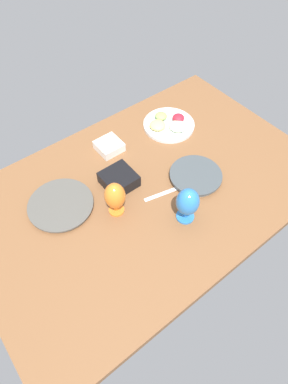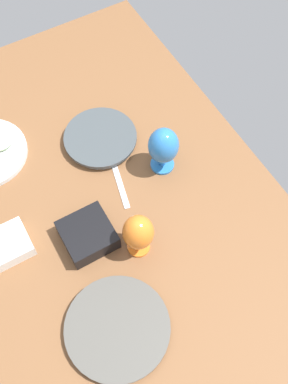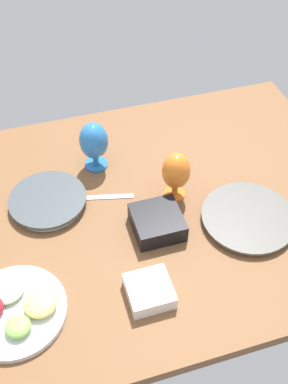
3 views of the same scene
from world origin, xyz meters
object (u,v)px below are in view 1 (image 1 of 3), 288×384
at_px(hurricane_glass_orange, 115,197).
at_px(square_bowl_black, 119,179).
at_px(hurricane_glass_blue, 188,203).
at_px(dinner_plate_right, 61,205).
at_px(dinner_plate_left, 196,176).
at_px(square_bowl_white, 109,146).
at_px(fruit_platter, 169,124).

bearing_deg(hurricane_glass_orange, square_bowl_black, -129.74).
bearing_deg(hurricane_glass_blue, square_bowl_black, -70.47).
relative_size(dinner_plate_right, square_bowl_black, 1.98).
height_order(dinner_plate_left, square_bowl_white, square_bowl_white).
distance_m(hurricane_glass_orange, square_bowl_white, 0.39).
relative_size(dinner_plate_right, fruit_platter, 1.05).
height_order(hurricane_glass_orange, square_bowl_black, hurricane_glass_orange).
distance_m(dinner_plate_left, square_bowl_black, 0.36).
bearing_deg(square_bowl_white, fruit_platter, 171.18).
xyz_separation_m(hurricane_glass_orange, square_bowl_white, (-0.19, -0.33, -0.08)).
bearing_deg(dinner_plate_right, square_bowl_black, 169.79).
bearing_deg(dinner_plate_left, square_bowl_black, -32.86).
distance_m(fruit_platter, square_bowl_black, 0.47).
distance_m(dinner_plate_right, hurricane_glass_orange, 0.26).
relative_size(dinner_plate_left, hurricane_glass_orange, 1.42).
distance_m(dinner_plate_left, hurricane_glass_blue, 0.24).
distance_m(dinner_plate_right, square_bowl_black, 0.28).
bearing_deg(square_bowl_black, dinner_plate_right, -10.21).
bearing_deg(hurricane_glass_blue, dinner_plate_right, -43.76).
xyz_separation_m(dinner_plate_left, square_bowl_black, (0.30, -0.19, 0.02)).
xyz_separation_m(hurricane_glass_orange, square_bowl_black, (-0.10, -0.12, -0.07)).
relative_size(fruit_platter, hurricane_glass_orange, 1.58).
xyz_separation_m(fruit_platter, hurricane_glass_blue, (0.32, 0.48, 0.09)).
bearing_deg(hurricane_glass_blue, hurricane_glass_orange, -44.47).
relative_size(hurricane_glass_orange, hurricane_glass_blue, 0.97).
xyz_separation_m(dinner_plate_right, hurricane_glass_blue, (-0.39, 0.38, 0.09)).
bearing_deg(hurricane_glass_orange, square_bowl_white, -119.63).
distance_m(fruit_platter, hurricane_glass_orange, 0.61).
bearing_deg(hurricane_glass_blue, fruit_platter, -123.69).
bearing_deg(hurricane_glass_orange, dinner_plate_left, 169.01).
xyz_separation_m(square_bowl_black, square_bowl_white, (-0.09, -0.21, -0.01)).
xyz_separation_m(dinner_plate_left, square_bowl_white, (0.21, -0.41, 0.01)).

